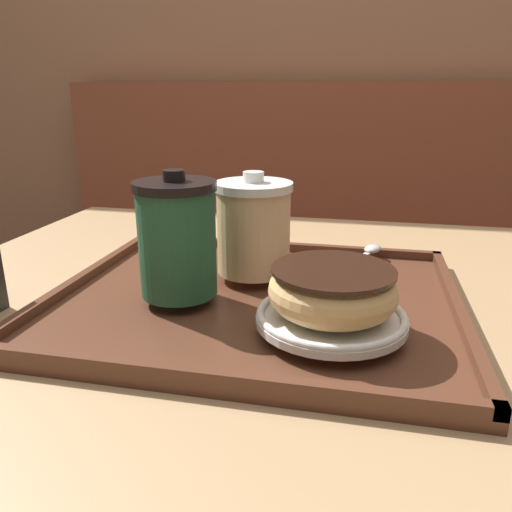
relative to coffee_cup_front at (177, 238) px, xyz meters
The scene contains 9 objects.
wall_behind 1.21m from the coffee_cup_front, 85.16° to the left, with size 8.00×0.05×2.40m.
booth_bench 1.05m from the coffee_cup_front, 81.60° to the left, with size 1.76×0.44×1.00m.
cafe_table 0.28m from the coffee_cup_front, 25.08° to the left, with size 0.99×0.90×0.72m.
serving_tray 0.12m from the coffee_cup_front, 22.20° to the left, with size 0.47×0.40×0.02m.
coffee_cup_front is the anchor object (origin of this frame).
coffee_cup_rear 0.11m from the coffee_cup_front, 53.28° to the left, with size 0.10×0.10×0.13m.
plate_with_chocolate_donut 0.19m from the coffee_cup_front, 13.93° to the right, with size 0.15×0.15×0.01m.
donut_chocolate_glazed 0.19m from the coffee_cup_front, 13.93° to the right, with size 0.13×0.13×0.05m.
spoon 0.29m from the coffee_cup_front, 41.18° to the left, with size 0.08×0.14×0.01m.
Camera 1 is at (0.10, -0.56, 0.97)m, focal length 35.00 mm.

